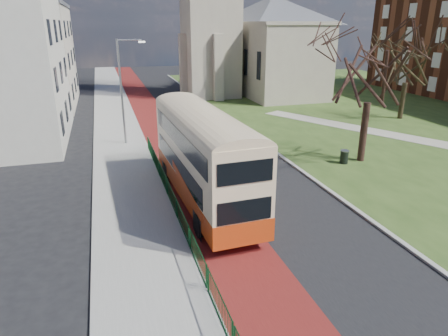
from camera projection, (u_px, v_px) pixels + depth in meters
name	position (u px, v px, depth m)	size (l,w,h in m)	color
ground	(262.00, 250.00, 17.13)	(160.00, 160.00, 0.00)	black
road_carriageway	(193.00, 133.00, 35.53)	(9.00, 120.00, 0.01)	black
bus_lane	(163.00, 135.00, 34.80)	(3.40, 120.00, 0.01)	#591414
pavement_west	(118.00, 138.00, 33.74)	(4.00, 120.00, 0.12)	gray
kerb_west	(142.00, 136.00, 34.29)	(0.25, 120.00, 0.13)	#999993
kerb_east	(235.00, 123.00, 38.57)	(0.25, 80.00, 0.13)	#999993
grass_green	(406.00, 112.00, 44.00)	(40.00, 80.00, 0.04)	#2E4A1A
pedestrian_railing	(176.00, 208.00, 19.74)	(0.07, 24.00, 1.12)	#0D3C1A
street_block_far	(25.00, 55.00, 45.54)	(10.30, 16.30, 11.50)	beige
streetlamp	(123.00, 87.00, 30.58)	(2.13, 0.18, 8.00)	gray
bus	(203.00, 153.00, 20.82)	(3.18, 11.79, 4.89)	#B53710
winter_tree_near	(373.00, 53.00, 25.75)	(7.84, 7.84, 10.59)	#321E19
winter_tree_far	(410.00, 53.00, 38.60)	(8.16, 8.16, 9.25)	#2F2617
litter_bin	(344.00, 157.00, 27.50)	(0.71, 0.71, 0.94)	black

